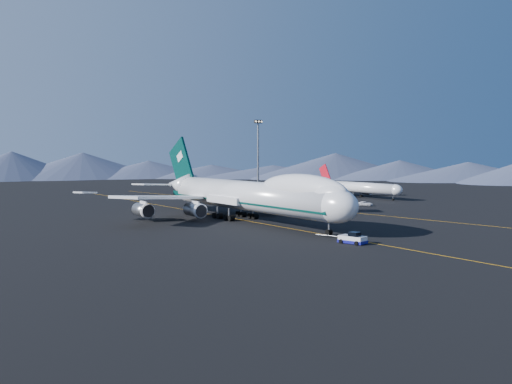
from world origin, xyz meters
TOP-DOWN VIEW (x-y plane):
  - ground at (0.00, 0.00)m, footprint 500.00×500.00m
  - taxiway_line_main at (0.00, 0.00)m, footprint 0.25×220.00m
  - taxiway_line_side at (30.00, 10.00)m, footprint 28.08×198.09m
  - boeing_747 at (0.00, 0.03)m, footprint 59.62×72.43m
  - pushback_tug at (-3.00, -35.73)m, footprint 3.45×5.02m
  - second_jet at (68.00, 35.13)m, footprint 34.61×39.10m
  - service_van at (47.87, 11.78)m, footprint 4.14×4.76m
  - floodlight_mast at (58.53, 81.01)m, footprint 3.46×2.59m

SIDE VIEW (x-z plane):
  - ground at x=0.00m, z-range 0.00..0.00m
  - taxiway_line_main at x=0.00m, z-range 0.01..0.01m
  - taxiway_line_side at x=30.00m, z-range 0.01..0.01m
  - service_van at x=47.87m, z-range 0.00..1.22m
  - pushback_tug at x=-3.00m, z-range -0.37..1.63m
  - second_jet at x=68.00m, z-range -2.20..8.93m
  - boeing_747 at x=0.00m, z-range -3.87..15.50m
  - floodlight_mast at x=58.53m, z-range 0.19..28.18m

